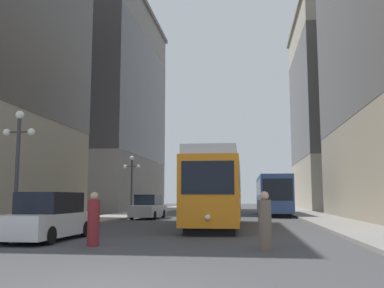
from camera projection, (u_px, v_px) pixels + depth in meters
name	position (u px, v px, depth m)	size (l,w,h in m)	color
ground_plane	(108.00, 287.00, 7.91)	(200.00, 200.00, 0.00)	#424244
sidewalk_left	(154.00, 211.00, 48.30)	(3.23, 120.00, 0.15)	gray
sidewalk_right	(298.00, 212.00, 46.29)	(3.23, 120.00, 0.15)	gray
streetcar	(216.00, 189.00, 23.79)	(2.76, 12.28, 3.89)	black
transit_bus	(273.00, 194.00, 39.28)	(2.68, 12.34, 3.45)	black
parked_car_left_near	(49.00, 218.00, 16.52)	(1.98, 4.95, 1.82)	black
parked_car_left_mid	(148.00, 207.00, 33.05)	(2.00, 4.87, 1.82)	black
pedestrian_crossing_near	(94.00, 221.00, 14.48)	(0.40, 0.40, 1.80)	maroon
pedestrian_crossing_far	(265.00, 223.00, 13.36)	(0.41, 0.41, 1.81)	#6B5B4C
lamp_post_left_near	(18.00, 151.00, 17.94)	(1.41, 0.36, 5.11)	#333338
lamp_post_left_far	(132.00, 176.00, 35.53)	(1.41, 0.36, 4.89)	#333338
building_left_midblock	(91.00, 105.00, 53.95)	(14.93, 23.49, 25.52)	gray
building_right_corner	(353.00, 108.00, 57.73)	(15.03, 20.89, 26.28)	#B2A893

